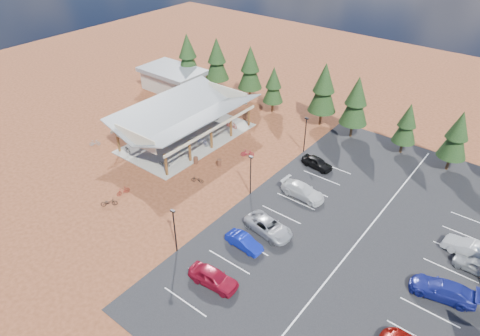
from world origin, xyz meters
The scene contains 39 objects.
ground centered at (0.00, 0.00, 0.00)m, with size 140.00×140.00×0.00m, color #572C17.
asphalt_lot centered at (18.50, 3.00, 0.02)m, with size 27.00×44.00×0.04m, color black.
concrete_pad centered at (-10.00, 7.00, 0.05)m, with size 10.60×18.60×0.10m, color gray.
bike_pavilion centered at (-10.00, 7.00, 3.82)m, with size 11.65×19.40×4.97m.
outbuilding centered at (-24.00, 18.00, 2.03)m, with size 11.00×7.00×3.90m.
lamp_post_0 centered at (5.00, -10.00, 2.98)m, with size 0.50×0.25×5.14m.
lamp_post_1 centered at (5.00, 2.00, 2.98)m, with size 0.50×0.25×5.14m.
lamp_post_2 centered at (5.00, 14.00, 2.98)m, with size 0.50×0.25×5.14m.
trash_bin_0 centered at (-4.52, 2.88, 0.45)m, with size 0.60×0.60×0.90m, color #502C1C.
trash_bin_1 centered at (-1.78, 4.35, 0.45)m, with size 0.60×0.60×0.90m, color #502C1C.
pine_0 centered at (-23.26, 21.24, 5.73)m, with size 4.02×4.02×9.37m.
pine_1 centered at (-17.62, 22.46, 5.74)m, with size 4.04×4.04×9.40m.
pine_2 centered at (-10.90, 22.89, 5.65)m, with size 3.97×3.97×9.24m.
pine_3 centered at (-5.38, 21.59, 4.54)m, with size 3.19×3.19×7.43m.
pine_4 centered at (2.76, 22.40, 5.88)m, with size 4.13×4.13×9.62m.
pine_5 centered at (8.06, 21.88, 5.57)m, with size 3.91×3.91×9.12m.
pine_6 centered at (15.35, 22.00, 4.41)m, with size 3.10×3.10×7.22m.
pine_7 centered at (21.52, 21.57, 4.98)m, with size 3.50×3.50×8.16m.
bike_0 centered at (-13.58, -0.80, 0.53)m, with size 0.57×1.64×0.86m, color black.
bike_1 centered at (-13.08, 5.17, 0.57)m, with size 0.44×1.56×0.94m, color #A0A1A8.
bike_2 centered at (-12.04, 9.33, 0.51)m, with size 0.55×1.57×0.82m, color navy.
bike_3 centered at (-11.24, 12.46, 0.57)m, with size 0.44×1.57×0.94m, color maroon.
bike_4 centered at (-7.11, -0.23, 0.52)m, with size 0.56×1.61×0.84m, color black.
bike_5 centered at (-6.69, 6.53, 0.63)m, with size 0.50×1.77×1.07m, color gray.
bike_6 centered at (-7.32, 7.08, 0.55)m, with size 0.60×1.72×0.91m, color navy.
bike_7 centered at (-6.87, 13.17, 0.64)m, with size 0.51×1.80×1.08m, color maroon.
bike_9 centered at (-18.61, -2.47, 0.45)m, with size 0.42×1.48×0.89m, color gray.
bike_11 centered at (-6.54, -7.27, 0.51)m, with size 0.48×1.70×1.02m, color maroon.
bike_12 centered at (-6.09, -9.65, 0.48)m, with size 0.64×1.83×0.96m, color black.
bike_15 centered at (-0.28, 8.35, 0.53)m, with size 0.50×1.77×1.06m, color maroon.
bike_16 centered at (-1.41, -0.18, 0.41)m, with size 0.55×1.58×0.83m, color black.
car_0 centered at (10.62, -10.93, 0.85)m, with size 1.91×4.76×1.62m, color maroon.
car_1 centered at (9.89, -5.50, 0.70)m, with size 1.41×4.03×1.33m, color #0D1D9C.
car_2 centered at (10.55, -2.21, 0.79)m, with size 2.50×5.42×1.51m, color #9C9DA3.
car_3 centered at (10.08, 5.30, 0.81)m, with size 2.15×5.29×1.53m, color silver.
car_4 centered at (8.33, 11.70, 0.74)m, with size 1.66×4.13×1.41m, color black.
car_7 centered at (27.22, 0.37, 0.84)m, with size 2.25×5.54×1.61m, color navy.
car_8 centered at (28.67, 5.32, 0.70)m, with size 1.56×3.88×1.32m, color gray.
car_9 centered at (27.76, 7.05, 0.86)m, with size 1.73×4.97×1.64m, color silver.
Camera 1 is at (28.90, -30.28, 30.10)m, focal length 32.00 mm.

